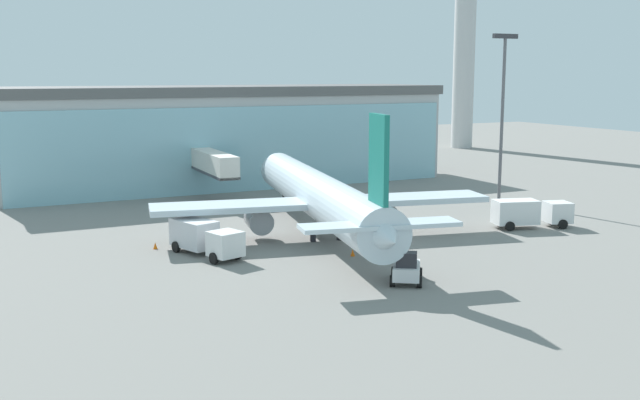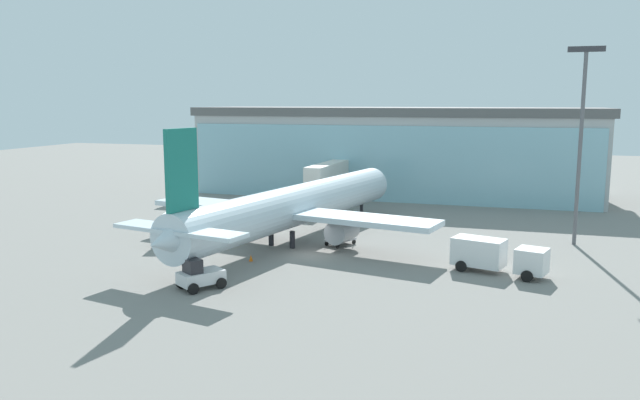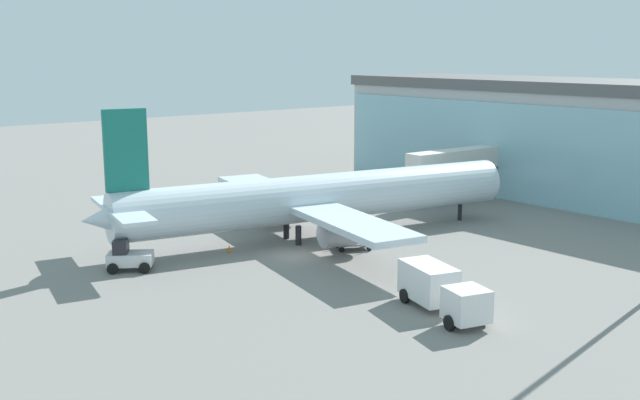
{
  "view_description": "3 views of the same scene",
  "coord_description": "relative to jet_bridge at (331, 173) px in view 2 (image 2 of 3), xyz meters",
  "views": [
    {
      "loc": [
        -31.92,
        -53.94,
        14.22
      ],
      "look_at": [
        -2.99,
        4.68,
        3.12
      ],
      "focal_mm": 42.0,
      "sensor_mm": 36.0,
      "label": 1
    },
    {
      "loc": [
        16.75,
        -51.26,
        13.5
      ],
      "look_at": [
        -0.6,
        4.47,
        4.23
      ],
      "focal_mm": 35.0,
      "sensor_mm": 36.0,
      "label": 2
    },
    {
      "loc": [
        44.7,
        -34.56,
        15.66
      ],
      "look_at": [
        -4.19,
        5.6,
        3.04
      ],
      "focal_mm": 42.0,
      "sensor_mm": 36.0,
      "label": 3
    }
  ],
  "objects": [
    {
      "name": "safety_cone_wingtip",
      "position": [
        -11.64,
        -20.85,
        -3.96
      ],
      "size": [
        0.36,
        0.36,
        0.55
      ],
      "primitive_type": "cone",
      "color": "orange",
      "rests_on": "ground"
    },
    {
      "name": "baggage_cart",
      "position": [
        7.39,
        -22.01,
        -3.73
      ],
      "size": [
        2.74,
        3.22,
        1.5
      ],
      "rotation": [
        0.0,
        0.0,
        1.08
      ],
      "color": "gray",
      "rests_on": "ground"
    },
    {
      "name": "terminal_building",
      "position": [
        5.96,
        12.29,
        2.07
      ],
      "size": [
        57.46,
        16.07,
        12.61
      ],
      "rotation": [
        0.0,
        0.0,
        0.0
      ],
      "color": "#B1B1B1",
      "rests_on": "ground"
    },
    {
      "name": "apron_light_mast",
      "position": [
        28.6,
        -15.19,
        6.72
      ],
      "size": [
        3.2,
        0.4,
        18.43
      ],
      "color": "#59595E",
      "rests_on": "ground"
    },
    {
      "name": "catering_truck",
      "position": [
        -8.67,
        -24.68,
        -2.77
      ],
      "size": [
        4.25,
        7.62,
        2.65
      ],
      "rotation": [
        0.0,
        0.0,
        5.01
      ],
      "color": "silver",
      "rests_on": "ground"
    },
    {
      "name": "ground",
      "position": [
        5.96,
        -26.46,
        -4.23
      ],
      "size": [
        240.0,
        240.0,
        0.0
      ],
      "primitive_type": "plane",
      "color": "gray"
    },
    {
      "name": "jet_bridge",
      "position": [
        0.0,
        0.0,
        0.0
      ],
      "size": [
        2.78,
        14.4,
        5.6
      ],
      "rotation": [
        0.0,
        0.0,
        1.53
      ],
      "color": "silver",
      "rests_on": "ground"
    },
    {
      "name": "pushback_tug",
      "position": [
        1.33,
        -38.5,
        -3.26
      ],
      "size": [
        3.49,
        3.72,
        2.3
      ],
      "rotation": [
        0.0,
        0.0,
        0.97
      ],
      "color": "silver",
      "rests_on": "ground"
    },
    {
      "name": "fuel_truck",
      "position": [
        21.7,
        -27.79,
        -2.77
      ],
      "size": [
        7.62,
        4.17,
        2.65
      ],
      "rotation": [
        0.0,
        0.0,
        6.0
      ],
      "color": "silver",
      "rests_on": "ground"
    },
    {
      "name": "safety_cone_nose",
      "position": [
        1.72,
        -30.14,
        -3.96
      ],
      "size": [
        0.36,
        0.36,
        0.55
      ],
      "primitive_type": "cone",
      "color": "orange",
      "rests_on": "ground"
    },
    {
      "name": "airplane",
      "position": [
        2.76,
        -22.2,
        -0.73
      ],
      "size": [
        29.69,
        38.93,
        11.56
      ],
      "rotation": [
        0.0,
        0.0,
        1.37
      ],
      "color": "silver",
      "rests_on": "ground"
    }
  ]
}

